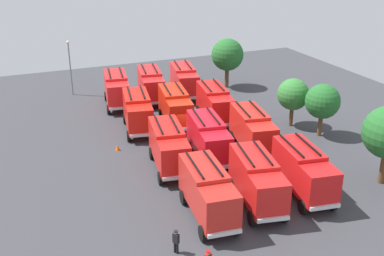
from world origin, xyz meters
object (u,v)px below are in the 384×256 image
at_px(fire_truck_5, 175,106).
at_px(fire_truck_10, 253,129).
at_px(fire_truck_6, 209,137).
at_px(traffic_cone_0, 173,140).
at_px(fire_truck_2, 169,146).
at_px(tree_2, 323,102).
at_px(firefighter_1, 218,93).
at_px(tree_1, 293,95).
at_px(fire_truck_11, 304,170).
at_px(fire_truck_0, 117,88).
at_px(fire_truck_4, 151,84).
at_px(fire_truck_1, 138,111).
at_px(tree_0, 227,55).
at_px(lamppost, 70,64).
at_px(fire_truck_3, 208,191).
at_px(fire_truck_7, 257,179).
at_px(fire_truck_8, 184,80).
at_px(fire_truck_9, 215,103).
at_px(firefighter_0, 176,241).
at_px(traffic_cone_1, 118,147).

relative_size(fire_truck_5, fire_truck_10, 1.00).
bearing_deg(fire_truck_6, traffic_cone_0, -149.60).
relative_size(fire_truck_2, tree_2, 1.38).
distance_m(firefighter_1, tree_1, 11.45).
bearing_deg(fire_truck_10, fire_truck_11, 7.97).
xyz_separation_m(fire_truck_0, fire_truck_4, (-0.17, 4.29, 0.00)).
distance_m(fire_truck_0, fire_truck_4, 4.29).
height_order(fire_truck_1, tree_2, tree_2).
xyz_separation_m(firefighter_1, tree_0, (-4.39, 3.43, 3.44)).
bearing_deg(fire_truck_0, tree_0, 105.75).
relative_size(fire_truck_1, lamppost, 1.08).
xyz_separation_m(fire_truck_3, tree_0, (-27.65, 15.36, 2.23)).
xyz_separation_m(fire_truck_5, traffic_cone_0, (4.51, -1.96, -1.80)).
distance_m(fire_truck_4, fire_truck_7, 26.05).
bearing_deg(fire_truck_8, fire_truck_4, -77.90).
height_order(fire_truck_3, traffic_cone_0, fire_truck_3).
bearing_deg(tree_2, fire_truck_11, -42.73).
bearing_deg(fire_truck_1, fire_truck_10, 54.71).
xyz_separation_m(fire_truck_1, fire_truck_9, (0.72, 8.46, 0.00)).
height_order(fire_truck_3, fire_truck_8, same).
relative_size(firefighter_0, traffic_cone_0, 2.39).
relative_size(fire_truck_4, fire_truck_6, 1.00).
relative_size(fire_truck_0, fire_truck_5, 1.00).
height_order(fire_truck_3, tree_0, tree_0).
bearing_deg(tree_2, fire_truck_10, -87.06).
height_order(fire_truck_0, firefighter_0, fire_truck_0).
bearing_deg(fire_truck_4, firefighter_0, -4.77).
bearing_deg(fire_truck_3, firefighter_1, 159.20).
xyz_separation_m(tree_2, traffic_cone_1, (-4.43, -19.90, -3.35)).
xyz_separation_m(fire_truck_8, fire_truck_9, (9.27, -0.16, 0.00)).
relative_size(fire_truck_3, firefighter_1, 4.43).
height_order(fire_truck_2, fire_truck_10, same).
bearing_deg(fire_truck_2, fire_truck_7, 36.08).
height_order(fire_truck_5, firefighter_0, fire_truck_5).
bearing_deg(fire_truck_7, traffic_cone_1, -140.37).
relative_size(fire_truck_0, tree_2, 1.39).
bearing_deg(fire_truck_5, firefighter_1, 135.55).
xyz_separation_m(fire_truck_2, lamppost, (-23.96, -4.27, 1.89)).
bearing_deg(fire_truck_9, fire_truck_8, -171.22).
xyz_separation_m(fire_truck_4, tree_1, (13.51, 11.28, 1.33)).
height_order(firefighter_0, firefighter_1, firefighter_0).
distance_m(fire_truck_1, firefighter_0, 21.20).
height_order(tree_1, traffic_cone_0, tree_1).
bearing_deg(fire_truck_8, fire_truck_1, -34.13).
height_order(fire_truck_7, fire_truck_11, same).
height_order(firefighter_0, tree_0, tree_0).
relative_size(fire_truck_7, traffic_cone_1, 12.72).
bearing_deg(tree_0, traffic_cone_0, -42.12).
distance_m(fire_truck_10, firefighter_1, 14.80).
distance_m(fire_truck_5, firefighter_1, 9.59).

